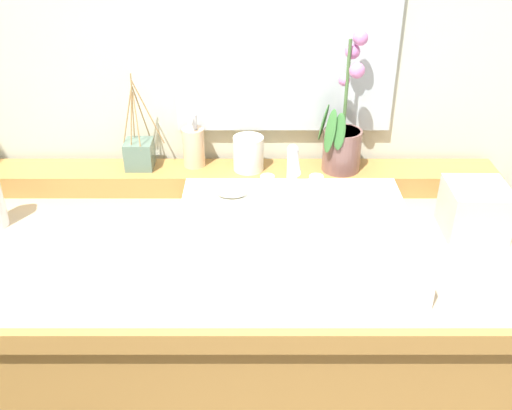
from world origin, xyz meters
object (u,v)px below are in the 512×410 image
object	(u,v)px
potted_plant	(341,137)
tissue_box	(473,209)
sink_basin	(293,239)
reed_diffuser	(137,153)
soap_dispenser	(192,145)
tumbler_cup	(247,153)
soap_bar	(230,192)

from	to	relation	value
potted_plant	tissue_box	distance (m)	0.35
sink_basin	reed_diffuser	bearing A→B (deg)	140.99
sink_basin	soap_dispenser	distance (m)	0.40
tumbler_cup	potted_plant	bearing A→B (deg)	-0.34
sink_basin	soap_bar	size ratio (longest dim) A/B	7.01
reed_diffuser	tissue_box	size ratio (longest dim) A/B	1.86
potted_plant	soap_dispenser	distance (m)	0.37
soap_dispenser	tumbler_cup	xyz separation A→B (m)	(0.14, -0.02, -0.01)
soap_dispenser	tumbler_cup	bearing A→B (deg)	-9.46
potted_plant	reed_diffuser	bearing A→B (deg)	178.45
soap_dispenser	potted_plant	bearing A→B (deg)	-3.77
sink_basin	tumbler_cup	world-z (taller)	sink_basin
soap_dispenser	tumbler_cup	world-z (taller)	soap_dispenser
potted_plant	tissue_box	xyz separation A→B (m)	(0.27, -0.20, -0.09)
potted_plant	soap_dispenser	xyz separation A→B (m)	(-0.37, 0.02, -0.03)
soap_bar	tissue_box	distance (m)	0.54
soap_bar	soap_dispenser	distance (m)	0.22
sink_basin	potted_plant	bearing A→B (deg)	65.64
tumbler_cup	reed_diffuser	world-z (taller)	reed_diffuser
tumbler_cup	tissue_box	bearing A→B (deg)	-22.01
tumbler_cup	tissue_box	xyz separation A→B (m)	(0.50, -0.20, -0.04)
potted_plant	soap_bar	bearing A→B (deg)	-147.14
potted_plant	tumbler_cup	size ratio (longest dim) A/B	3.96
sink_basin	tissue_box	bearing A→B (deg)	12.12
potted_plant	tumbler_cup	distance (m)	0.23
potted_plant	tumbler_cup	bearing A→B (deg)	179.66
soap_bar	reed_diffuser	xyz separation A→B (m)	(-0.24, 0.18, 0.01)
tumbler_cup	sink_basin	bearing A→B (deg)	-70.99
reed_diffuser	soap_bar	bearing A→B (deg)	-38.01
sink_basin	tissue_box	size ratio (longest dim) A/B	3.77
soap_dispenser	soap_bar	bearing A→B (deg)	-62.58
tumbler_cup	reed_diffuser	bearing A→B (deg)	177.43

